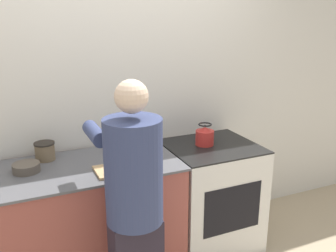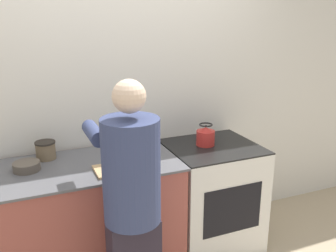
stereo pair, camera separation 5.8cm
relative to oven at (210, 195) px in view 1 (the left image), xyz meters
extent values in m
cube|color=silver|center=(-0.67, 0.42, 0.85)|extent=(8.00, 0.05, 2.60)
cube|color=#9E4C42|center=(-1.04, 0.01, -0.01)|extent=(1.31, 0.69, 0.89)
cube|color=#56565B|center=(-1.04, 0.01, 0.44)|extent=(1.33, 0.72, 0.02)
cube|color=silver|center=(0.00, 0.00, -0.01)|extent=(0.73, 0.67, 0.90)
cube|color=black|center=(0.00, 0.00, 0.45)|extent=(0.73, 0.67, 0.01)
cube|color=black|center=(0.00, -0.33, 0.04)|extent=(0.51, 0.01, 0.39)
cylinder|color=navy|center=(-0.88, -0.59, 0.62)|extent=(0.34, 0.34, 0.63)
sphere|color=beige|center=(-0.88, -0.59, 1.06)|extent=(0.19, 0.19, 0.19)
cylinder|color=navy|center=(-1.03, -0.29, 0.78)|extent=(0.10, 0.30, 0.10)
cylinder|color=navy|center=(-0.74, -0.29, 0.78)|extent=(0.10, 0.30, 0.10)
cube|color=tan|center=(-0.86, -0.17, 0.46)|extent=(0.31, 0.23, 0.02)
cube|color=silver|center=(-0.78, -0.17, 0.47)|extent=(0.13, 0.06, 0.01)
cube|color=black|center=(-0.88, -0.19, 0.47)|extent=(0.08, 0.04, 0.01)
cylinder|color=red|center=(-0.05, 0.05, 0.51)|extent=(0.15, 0.15, 0.12)
cone|color=red|center=(-0.05, 0.05, 0.59)|extent=(0.12, 0.12, 0.03)
sphere|color=black|center=(-0.05, 0.05, 0.62)|extent=(0.02, 0.02, 0.02)
torus|color=black|center=(-0.05, 0.05, 0.63)|extent=(0.11, 0.11, 0.01)
cylinder|color=brown|center=(-1.43, 0.07, 0.48)|extent=(0.18, 0.18, 0.06)
cylinder|color=#756047|center=(-1.29, 0.24, 0.51)|extent=(0.14, 0.14, 0.12)
cylinder|color=#28231E|center=(-1.29, 0.24, 0.58)|extent=(0.15, 0.15, 0.01)
camera|label=1|loc=(-1.52, -2.49, 1.50)|focal=40.00mm
camera|label=2|loc=(-1.46, -2.51, 1.50)|focal=40.00mm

